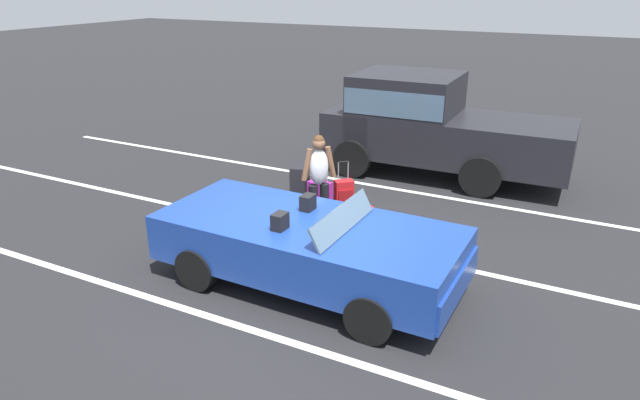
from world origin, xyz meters
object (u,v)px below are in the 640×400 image
object	(u,v)px
convertible_car	(322,249)
suitcase_large_black	(300,184)
suitcase_small_carryon	(344,193)
duffel_bag	(359,211)
traveler_person	(319,178)
parked_pickup_truck_near	(427,123)
suitcase_medium_bright	(320,198)

from	to	relation	value
convertible_car	suitcase_large_black	distance (m)	3.16
convertible_car	suitcase_small_carryon	world-z (taller)	convertible_car
duffel_bag	traveler_person	xyz separation A→B (m)	(-0.41, -0.72, 0.77)
traveler_person	parked_pickup_truck_near	size ratio (longest dim) A/B	0.33
suitcase_small_carryon	duffel_bag	bearing A→B (deg)	4.42
traveler_person	parked_pickup_truck_near	distance (m)	3.79
suitcase_small_carryon	parked_pickup_truck_near	distance (m)	2.79
suitcase_small_carryon	traveler_person	distance (m)	1.36
convertible_car	duffel_bag	size ratio (longest dim) A/B	5.92
convertible_car	suitcase_small_carryon	size ratio (longest dim) A/B	4.87
suitcase_small_carryon	suitcase_medium_bright	bearing A→B (deg)	-62.88
duffel_bag	suitcase_medium_bright	bearing A→B (deg)	-171.67
suitcase_medium_bright	duffel_bag	world-z (taller)	suitcase_medium_bright
suitcase_small_carryon	parked_pickup_truck_near	world-z (taller)	parked_pickup_truck_near
suitcase_large_black	suitcase_medium_bright	size ratio (longest dim) A/B	0.74
convertible_car	suitcase_medium_bright	size ratio (longest dim) A/B	4.17
convertible_car	suitcase_large_black	world-z (taller)	convertible_car
suitcase_small_carryon	duffel_bag	world-z (taller)	suitcase_small_carryon
suitcase_small_carryon	suitcase_large_black	bearing A→B (deg)	-117.06
suitcase_medium_bright	suitcase_small_carryon	size ratio (longest dim) A/B	1.17
suitcase_medium_bright	duffel_bag	xyz separation A→B (m)	(0.71, 0.10, -0.16)
convertible_car	duffel_bag	xyz separation A→B (m)	(-0.48, 2.37, -0.43)
convertible_car	suitcase_medium_bright	bearing A→B (deg)	118.53
suitcase_small_carryon	traveler_person	world-z (taller)	traveler_person
duffel_bag	traveler_person	world-z (taller)	traveler_person
suitcase_large_black	suitcase_small_carryon	world-z (taller)	suitcase_small_carryon
convertible_car	duffel_bag	distance (m)	2.45
suitcase_large_black	traveler_person	xyz separation A→B (m)	(0.89, -0.95, 0.56)
duffel_bag	traveler_person	size ratio (longest dim) A/B	0.43
suitcase_small_carryon	duffel_bag	distance (m)	0.69
traveler_person	convertible_car	bearing A→B (deg)	-20.41
suitcase_large_black	parked_pickup_truck_near	world-z (taller)	parked_pickup_truck_near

